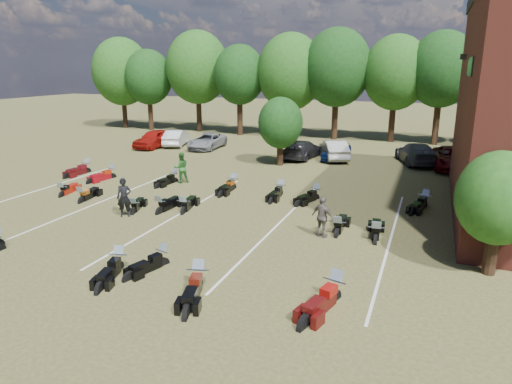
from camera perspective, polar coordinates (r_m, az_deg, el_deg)
The scene contains 34 objects.
ground at distance 18.99m, azimuth -6.10°, elevation -6.34°, with size 160.00×160.00×0.00m, color brown.
car_0 at distance 41.68m, azimuth -12.56°, elevation 6.53°, with size 1.87×4.66×1.59m, color #9A130E.
car_1 at distance 42.26m, azimuth -9.92°, elevation 6.70°, with size 1.53×4.40×1.45m, color #B5B5B9.
car_2 at distance 40.38m, azimuth -6.13°, elevation 6.35°, with size 2.20×4.78×1.33m, color gray.
car_3 at distance 36.09m, azimuth 5.78°, elevation 5.34°, with size 1.98×4.88×1.42m, color black.
car_4 at distance 35.95m, azimuth 10.05°, elevation 5.12°, with size 1.65×4.11×1.40m, color #0C1D55.
car_5 at distance 35.94m, azimuth 9.69°, elevation 5.23°, with size 1.60×4.60×1.52m, color #9E9E99.
car_6 at distance 34.91m, azimuth 23.40°, elevation 3.89°, with size 2.55×5.54×1.54m, color #500405.
car_7 at distance 35.97m, azimuth 19.41°, elevation 4.59°, with size 2.15×5.29×1.53m, color #3C3D42.
person_black at distance 22.71m, azimuth -16.15°, elevation -0.67°, with size 0.69×0.45×1.90m, color black.
person_green at distance 28.59m, azimuth -9.34°, elevation 3.02°, with size 0.93×0.72×1.91m, color #276124.
person_grey at distance 19.38m, azimuth 8.32°, elevation -3.12°, with size 1.06×0.44×1.80m, color #5A524D.
motorcycle_3 at distance 17.21m, azimuth -11.60°, elevation -8.96°, with size 0.66×2.06×1.15m, color black, non-canonical shape.
motorcycle_4 at distance 17.21m, azimuth -16.72°, elevation -9.34°, with size 0.71×2.22×1.24m, color black, non-canonical shape.
motorcycle_5 at distance 15.39m, azimuth -7.19°, elevation -11.85°, with size 0.77×2.41×1.35m, color black, non-canonical shape.
motorcycle_6 at distance 14.74m, azimuth 9.71°, elevation -13.27°, with size 0.80×2.53×1.41m, color #400909, non-canonical shape.
motorcycle_7 at distance 27.62m, azimuth -23.04°, elevation -0.52°, with size 0.67×2.09×1.17m, color #9D1A0B, non-canonical shape.
motorcycle_8 at distance 26.05m, azimuth -20.92°, elevation -1.21°, with size 0.70×2.21×1.23m, color black, non-canonical shape.
motorcycle_9 at distance 23.32m, azimuth -15.02°, elevation -2.60°, with size 0.65×2.04×1.14m, color black, non-canonical shape.
motorcycle_10 at distance 23.05m, azimuth -11.88°, elevation -2.61°, with size 0.74×2.31×1.29m, color black, non-canonical shape.
motorcycle_11 at distance 22.87m, azimuth -9.01°, elevation -2.61°, with size 0.72×2.26×1.26m, color black, non-canonical shape.
motorcycle_12 at distance 19.95m, azimuth 10.08°, elevation -5.40°, with size 0.73×2.29×1.28m, color black, non-canonical shape.
motorcycle_13 at distance 19.56m, azimuth 14.67°, elevation -6.11°, with size 0.76×2.39×1.33m, color black, non-canonical shape.
motorcycle_14 at distance 33.17m, azimuth -20.39°, elevation 2.28°, with size 0.78×2.43×1.36m, color #3D080B, non-canonical shape.
motorcycle_15 at distance 31.03m, azimuth -17.57°, elevation 1.67°, with size 0.73×2.28×1.27m, color maroon, non-canonical shape.
motorcycle_16 at distance 28.96m, azimuth -10.18°, elevation 1.20°, with size 0.69×2.15×1.20m, color black, non-canonical shape.
motorcycle_17 at distance 26.94m, azimuth -2.88°, elevation 0.35°, with size 0.75×2.36×1.32m, color black, non-canonical shape.
motorcycle_18 at distance 25.68m, azimuth 3.06°, elevation -0.42°, with size 0.71×2.23×1.24m, color black, non-canonical shape.
motorcycle_19 at distance 25.04m, azimuth 7.43°, elevation -0.95°, with size 0.71×2.22×1.24m, color black, non-canonical shape.
motorcycle_20 at distance 25.09m, azimuth 20.24°, elevation -1.76°, with size 0.73×2.29×1.27m, color black, non-canonical shape.
tree_line at distance 45.55m, azimuth 9.88°, elevation 14.38°, with size 56.00×6.00×9.79m.
young_tree_near_building at distance 17.30m, azimuth 28.08°, elevation -0.71°, with size 2.80×2.80×4.16m.
young_tree_midfield at distance 32.98m, azimuth 3.07°, elevation 8.62°, with size 3.20×3.20×4.70m.
parking_lines at distance 22.84m, azimuth -9.37°, elevation -2.64°, with size 20.10×14.00×0.01m.
Camera 1 is at (8.22, -15.60, 7.04)m, focal length 32.00 mm.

